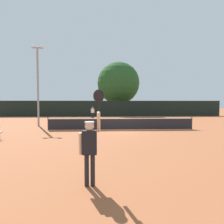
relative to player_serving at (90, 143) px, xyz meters
The scene contains 11 objects.
ground_plane 11.08m from the player_serving, 80.19° to the left, with size 120.00×120.00×0.00m, color #9E5633.
tennis_net 11.04m from the player_serving, 80.19° to the left, with size 11.92×0.08×1.07m.
perimeter_fence 27.34m from the player_serving, 86.06° to the left, with size 36.57×0.12×2.56m, color black.
player_serving is the anchor object (origin of this frame).
player_receiving 22.67m from the player_serving, 92.62° to the left, with size 0.57×0.24×1.63m.
tennis_ball 9.50m from the player_serving, 70.71° to the left, with size 0.07×0.07×0.07m, color #CCE033.
light_pole 15.58m from the player_serving, 112.47° to the left, with size 1.18×0.28×7.70m.
large_tree 33.62m from the player_serving, 84.04° to the left, with size 8.11×8.11×10.09m.
parked_car_near 36.01m from the player_serving, 100.51° to the left, with size 2.36×4.39×1.69m.
parked_car_mid 32.94m from the player_serving, 90.99° to the left, with size 1.99×4.24×1.69m.
parked_car_far 33.57m from the player_serving, 83.11° to the left, with size 2.24×4.34×1.69m.
Camera 1 is at (-1.55, -16.05, 2.21)m, focal length 31.64 mm.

